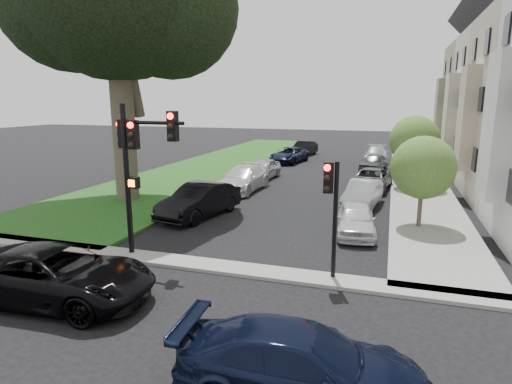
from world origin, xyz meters
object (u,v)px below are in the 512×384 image
(car_parked_3, at_px, (373,162))
(car_parked_7, at_px, (262,169))
(car_parked_0, at_px, (356,219))
(car_cross_near, at_px, (55,275))
(car_parked_6, at_px, (243,179))
(small_tree_a, at_px, (423,168))
(traffic_signal_main, at_px, (137,153))
(small_tree_b, at_px, (415,141))
(car_cross_far, at_px, (302,364))
(car_parked_2, at_px, (371,179))
(car_parked_9, at_px, (304,148))
(car_parked_4, at_px, (376,154))
(traffic_signal_secondary, at_px, (332,199))
(small_tree_c, at_px, (410,135))
(car_parked_1, at_px, (363,194))
(car_parked_8, at_px, (289,155))
(car_parked_5, at_px, (200,200))

(car_parked_3, height_order, car_parked_7, car_parked_7)
(car_parked_0, bearing_deg, car_cross_near, -136.40)
(car_parked_0, distance_m, car_parked_3, 17.17)
(car_parked_3, xyz_separation_m, car_parked_6, (-7.29, -10.34, 0.08))
(small_tree_a, distance_m, traffic_signal_main, 11.67)
(small_tree_b, height_order, traffic_signal_main, traffic_signal_main)
(small_tree_a, relative_size, car_cross_far, 0.84)
(small_tree_b, relative_size, car_parked_2, 0.97)
(car_cross_near, height_order, car_parked_9, car_cross_near)
(car_parked_4, xyz_separation_m, car_parked_9, (-7.13, 2.63, 0.00))
(car_cross_far, height_order, car_parked_6, car_parked_6)
(car_cross_near, xyz_separation_m, car_parked_6, (0.05, 15.47, -0.02))
(small_tree_b, distance_m, car_parked_9, 17.45)
(traffic_signal_secondary, height_order, car_parked_6, traffic_signal_secondary)
(small_tree_c, relative_size, car_parked_3, 1.08)
(car_cross_far, bearing_deg, small_tree_b, -10.47)
(car_parked_1, distance_m, car_parked_8, 16.38)
(car_parked_2, bearing_deg, car_parked_5, -122.89)
(car_cross_near, xyz_separation_m, car_parked_0, (7.40, 8.64, -0.12))
(car_cross_far, bearing_deg, traffic_signal_main, 47.80)
(traffic_signal_main, xyz_separation_m, car_cross_far, (6.91, -5.59, -3.00))
(small_tree_c, height_order, car_parked_9, small_tree_c)
(car_cross_near, bearing_deg, small_tree_b, -31.53)
(traffic_signal_secondary, bearing_deg, car_parked_5, 141.60)
(small_tree_a, xyz_separation_m, car_parked_8, (-9.98, 17.76, -1.99))
(small_tree_b, distance_m, car_cross_far, 21.36)
(traffic_signal_main, distance_m, car_parked_6, 12.09)
(car_parked_0, distance_m, car_parked_2, 9.52)
(car_parked_8, bearing_deg, car_parked_7, -80.84)
(car_parked_5, bearing_deg, car_cross_far, -45.13)
(car_parked_4, height_order, car_parked_7, car_parked_7)
(traffic_signal_main, height_order, car_parked_8, traffic_signal_main)
(car_parked_7, bearing_deg, car_cross_near, -86.23)
(small_tree_a, bearing_deg, car_parked_6, 152.55)
(car_cross_far, bearing_deg, car_parked_1, -3.50)
(small_tree_a, height_order, car_parked_0, small_tree_a)
(traffic_signal_secondary, distance_m, car_parked_2, 14.60)
(car_cross_far, bearing_deg, car_parked_3, -3.39)
(traffic_signal_main, relative_size, car_cross_far, 1.13)
(car_parked_6, bearing_deg, car_parked_1, -12.77)
(traffic_signal_secondary, distance_m, car_parked_9, 30.64)
(small_tree_c, xyz_separation_m, car_parked_6, (-9.89, -10.70, -2.06))
(car_parked_1, xyz_separation_m, car_parked_8, (-7.38, 14.62, -0.01))
(car_parked_0, bearing_deg, traffic_signal_main, -151.02)
(car_parked_1, bearing_deg, small_tree_a, -43.24)
(traffic_signal_secondary, bearing_deg, car_cross_far, -87.13)
(small_tree_b, bearing_deg, car_parked_5, -134.51)
(traffic_signal_main, bearing_deg, car_parked_1, 54.31)
(car_parked_2, xyz_separation_m, car_parked_7, (-7.48, 1.56, 0.06))
(traffic_signal_main, bearing_deg, car_parked_5, 92.97)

